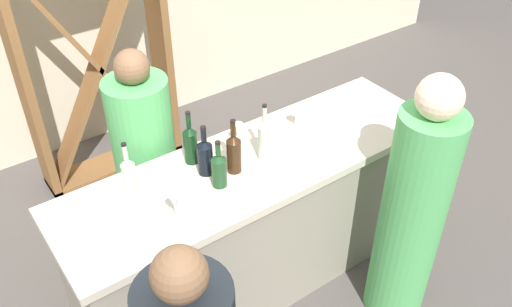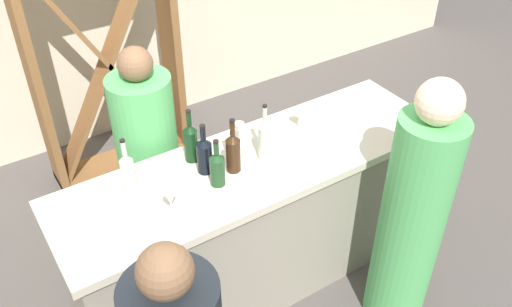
% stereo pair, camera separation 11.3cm
% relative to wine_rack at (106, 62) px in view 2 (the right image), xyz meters
% --- Properties ---
extents(ground_plane, '(12.00, 12.00, 0.00)m').
position_rel_wine_rack_xyz_m(ground_plane, '(0.25, -1.65, -0.93)').
color(ground_plane, '#4C4744').
extents(bar_counter, '(2.28, 0.68, 0.98)m').
position_rel_wine_rack_xyz_m(bar_counter, '(0.25, -1.65, -0.43)').
color(bar_counter, gray).
rests_on(bar_counter, ground).
extents(wine_rack, '(1.10, 0.28, 1.86)m').
position_rel_wine_rack_xyz_m(wine_rack, '(0.00, 0.00, 0.00)').
color(wine_rack, brown).
rests_on(wine_rack, ground).
extents(wine_bottle_leftmost_clear_pale, '(0.07, 0.07, 0.32)m').
position_rel_wine_rack_xyz_m(wine_bottle_leftmost_clear_pale, '(-0.42, -1.51, 0.18)').
color(wine_bottle_leftmost_clear_pale, '#B7C6B2').
rests_on(wine_bottle_leftmost_clear_pale, bar_counter).
extents(wine_bottle_second_left_dark_green, '(0.08, 0.08, 0.32)m').
position_rel_wine_rack_xyz_m(wine_bottle_second_left_dark_green, '(-0.04, -1.45, 0.18)').
color(wine_bottle_second_left_dark_green, black).
rests_on(wine_bottle_second_left_dark_green, bar_counter).
extents(wine_bottle_center_near_black, '(0.08, 0.08, 0.29)m').
position_rel_wine_rack_xyz_m(wine_bottle_center_near_black, '(-0.02, -1.58, 0.17)').
color(wine_bottle_center_near_black, black).
rests_on(wine_bottle_center_near_black, bar_counter).
extents(wine_bottle_second_right_olive_green, '(0.08, 0.08, 0.28)m').
position_rel_wine_rack_xyz_m(wine_bottle_second_right_olive_green, '(-0.02, -1.70, 0.16)').
color(wine_bottle_second_right_olive_green, '#193D1E').
rests_on(wine_bottle_second_right_olive_green, bar_counter).
extents(wine_bottle_rightmost_amber_brown, '(0.08, 0.08, 0.32)m').
position_rel_wine_rack_xyz_m(wine_bottle_rightmost_amber_brown, '(0.11, -1.65, 0.18)').
color(wine_bottle_rightmost_amber_brown, '#331E0F').
rests_on(wine_bottle_rightmost_amber_brown, bar_counter).
extents(wine_bottle_far_right_clear_pale, '(0.07, 0.07, 0.34)m').
position_rel_wine_rack_xyz_m(wine_bottle_far_right_clear_pale, '(0.30, -1.65, 0.18)').
color(wine_bottle_far_right_clear_pale, '#B7C6B2').
rests_on(wine_bottle_far_right_clear_pale, bar_counter).
extents(wine_glass_near_left, '(0.07, 0.07, 0.17)m').
position_rel_wine_rack_xyz_m(wine_glass_near_left, '(-0.33, -1.80, 0.18)').
color(wine_glass_near_left, white).
rests_on(wine_glass_near_left, bar_counter).
extents(wine_glass_near_center, '(0.06, 0.06, 0.15)m').
position_rel_wine_rack_xyz_m(wine_glass_near_center, '(0.63, -1.54, 0.16)').
color(wine_glass_near_center, white).
rests_on(wine_glass_near_center, bar_counter).
extents(wine_glass_near_right, '(0.06, 0.06, 0.15)m').
position_rel_wine_rack_xyz_m(wine_glass_near_right, '(0.25, -1.47, 0.16)').
color(wine_glass_near_right, white).
rests_on(wine_glass_near_right, bar_counter).
extents(person_center_guest, '(0.44, 0.44, 1.62)m').
position_rel_wine_rack_xyz_m(person_center_guest, '(0.83, -2.30, -0.18)').
color(person_center_guest, '#4CA559').
rests_on(person_center_guest, ground).
extents(person_right_guest, '(0.45, 0.45, 1.53)m').
position_rel_wine_rack_xyz_m(person_right_guest, '(-0.15, -1.05, -0.23)').
color(person_right_guest, '#4CA559').
rests_on(person_right_guest, ground).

